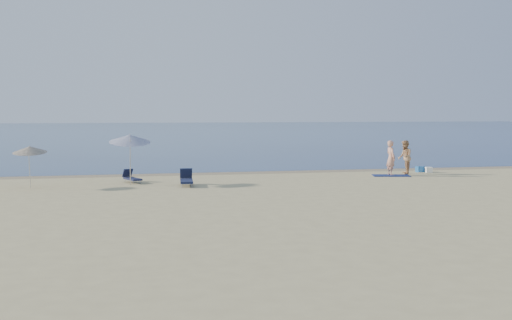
% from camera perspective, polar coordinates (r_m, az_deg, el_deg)
% --- Properties ---
extents(ground, '(160.00, 160.00, 0.00)m').
position_cam_1_polar(ground, '(20.04, 18.99, -6.13)').
color(ground, tan).
rests_on(ground, ground).
extents(sea, '(240.00, 160.00, 0.01)m').
position_cam_1_polar(sea, '(117.29, -7.40, 2.61)').
color(sea, navy).
rests_on(sea, ground).
extents(wet_sand_strip, '(240.00, 1.60, 0.00)m').
position_cam_1_polar(wet_sand_strip, '(37.80, 3.48, -1.05)').
color(wet_sand_strip, '#847254').
rests_on(wet_sand_strip, ground).
extents(person_left, '(0.50, 0.73, 1.94)m').
position_cam_1_polar(person_left, '(36.27, 11.90, 0.17)').
color(person_left, tan).
rests_on(person_left, ground).
extents(person_right, '(0.99, 1.12, 1.92)m').
position_cam_1_polar(person_right, '(37.30, 13.09, 0.25)').
color(person_right, tan).
rests_on(person_right, ground).
extents(beach_towel, '(2.21, 1.58, 0.03)m').
position_cam_1_polar(beach_towel, '(36.14, 11.92, -1.36)').
color(beach_towel, '#101C50').
rests_on(beach_towel, ground).
extents(white_bag, '(0.41, 0.37, 0.32)m').
position_cam_1_polar(white_bag, '(38.56, 15.10, -0.85)').
color(white_bag, white).
rests_on(white_bag, ground).
extents(blue_cooler, '(0.51, 0.39, 0.34)m').
position_cam_1_polar(blue_cooler, '(38.75, 14.40, -0.79)').
color(blue_cooler, '#1F5EAA').
rests_on(blue_cooler, ground).
extents(umbrella_near, '(2.04, 2.07, 2.63)m').
position_cam_1_polar(umbrella_near, '(31.74, -11.16, 1.89)').
color(umbrella_near, silver).
rests_on(umbrella_near, ground).
extents(umbrella_far, '(1.71, 1.73, 2.09)m').
position_cam_1_polar(umbrella_far, '(31.54, -19.47, 0.89)').
color(umbrella_far, silver).
rests_on(umbrella_far, ground).
extents(lounger_left, '(0.99, 1.56, 0.65)m').
position_cam_1_polar(lounger_left, '(32.60, -10.99, -1.57)').
color(lounger_left, '#151B3C').
rests_on(lounger_left, ground).
extents(lounger_right, '(0.74, 1.84, 0.79)m').
position_cam_1_polar(lounger_right, '(30.87, -6.20, -1.75)').
color(lounger_right, '#161E3E').
rests_on(lounger_right, ground).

